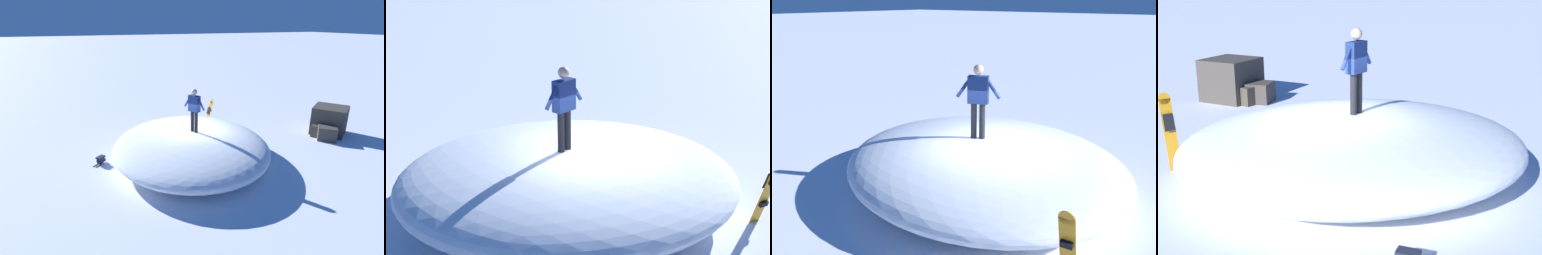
# 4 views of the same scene
# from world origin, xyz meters

# --- Properties ---
(ground) EXTENTS (240.00, 240.00, 0.00)m
(ground) POSITION_xyz_m (0.00, 0.00, 0.00)
(ground) COLOR white
(snow_mound) EXTENTS (8.02, 8.63, 1.32)m
(snow_mound) POSITION_xyz_m (0.28, 0.45, 0.66)
(snow_mound) COLOR white
(snow_mound) RESTS_ON ground
(snowboarder_standing) EXTENTS (0.54, 0.99, 1.76)m
(snowboarder_standing) POSITION_xyz_m (0.18, 0.56, 2.35)
(snowboarder_standing) COLOR black
(snowboarder_standing) RESTS_ON snow_mound
(snowboard_primary_upright) EXTENTS (0.50, 0.30, 1.65)m
(snowboard_primary_upright) POSITION_xyz_m (-2.10, -2.83, 0.85)
(snowboard_primary_upright) COLOR orange
(snowboard_primary_upright) RESTS_ON ground
(backpack_near) EXTENTS (0.59, 0.54, 0.34)m
(backpack_near) POSITION_xyz_m (3.83, -0.68, 0.17)
(backpack_near) COLOR #1E2333
(backpack_near) RESTS_ON ground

